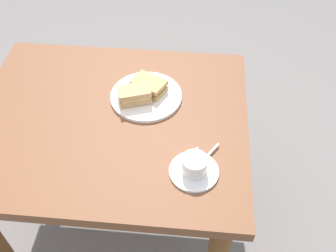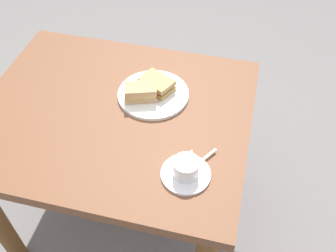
% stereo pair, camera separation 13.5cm
% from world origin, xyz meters
% --- Properties ---
extents(ground_plane, '(6.00, 6.00, 0.00)m').
position_xyz_m(ground_plane, '(0.00, 0.00, 0.00)').
color(ground_plane, slate).
extents(dining_table, '(1.02, 0.85, 0.75)m').
position_xyz_m(dining_table, '(0.00, 0.00, 0.61)').
color(dining_table, brown).
rests_on(dining_table, ground_plane).
extents(sandwich_plate, '(0.28, 0.28, 0.01)m').
position_xyz_m(sandwich_plate, '(-0.12, -0.12, 0.75)').
color(sandwich_plate, white).
rests_on(sandwich_plate, dining_table).
extents(sandwich_front, '(0.15, 0.13, 0.05)m').
position_xyz_m(sandwich_front, '(-0.13, -0.15, 0.78)').
color(sandwich_front, tan).
rests_on(sandwich_front, sandwich_plate).
extents(sandwich_back, '(0.14, 0.11, 0.06)m').
position_xyz_m(sandwich_back, '(-0.09, -0.08, 0.79)').
color(sandwich_back, tan).
rests_on(sandwich_back, sandwich_plate).
extents(coffee_saucer, '(0.16, 0.16, 0.01)m').
position_xyz_m(coffee_saucer, '(-0.32, 0.22, 0.75)').
color(coffee_saucer, white).
rests_on(coffee_saucer, dining_table).
extents(coffee_cup, '(0.08, 0.11, 0.06)m').
position_xyz_m(coffee_cup, '(-0.32, 0.22, 0.79)').
color(coffee_cup, white).
rests_on(coffee_cup, coffee_saucer).
extents(spoon, '(0.06, 0.09, 0.01)m').
position_xyz_m(spoon, '(-0.37, 0.15, 0.76)').
color(spoon, silver).
rests_on(spoon, coffee_saucer).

